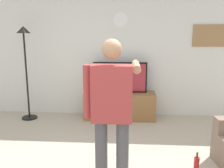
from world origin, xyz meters
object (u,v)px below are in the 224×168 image
tv_stand (120,106)px  person_standing_nearer_lamp (112,109)px  wall_clock (121,20)px  floor_lamp (25,54)px  television (120,77)px  framed_picture (212,36)px  beverage_bottle (196,167)px

tv_stand → person_standing_nearer_lamp: person_standing_nearer_lamp is taller
wall_clock → floor_lamp: 2.10m
television → framed_picture: (1.90, 0.25, 0.86)m
television → framed_picture: bearing=7.4°
tv_stand → beverage_bottle: size_ratio=4.41×
wall_clock → floor_lamp: bearing=-168.0°
wall_clock → floor_lamp: (-1.94, -0.41, -0.69)m
tv_stand → floor_lamp: size_ratio=0.77×
wall_clock → person_standing_nearer_lamp: size_ratio=0.17×
floor_lamp → person_standing_nearer_lamp: size_ratio=1.11×
television → beverage_bottle: (1.05, -2.16, -0.75)m
television → wall_clock: size_ratio=3.73×
television → person_standing_nearer_lamp: (-0.00, -2.51, 0.11)m
framed_picture → person_standing_nearer_lamp: 3.44m
tv_stand → beverage_bottle: tv_stand is taller
tv_stand → framed_picture: framed_picture is taller
wall_clock → beverage_bottle: wall_clock is taller
television → beverage_bottle: bearing=-64.1°
floor_lamp → beverage_bottle: bearing=-33.7°
beverage_bottle → floor_lamp: bearing=146.3°
tv_stand → framed_picture: bearing=8.8°
tv_stand → person_standing_nearer_lamp: 2.57m
person_standing_nearer_lamp → wall_clock: bearing=89.9°
floor_lamp → television: bearing=4.9°
person_standing_nearer_lamp → beverage_bottle: 1.40m
television → person_standing_nearer_lamp: size_ratio=0.64×
wall_clock → person_standing_nearer_lamp: wall_clock is taller
framed_picture → beverage_bottle: bearing=-109.6°
wall_clock → beverage_bottle: size_ratio=0.90×
tv_stand → beverage_bottle: 2.37m
television → floor_lamp: bearing=-175.1°
wall_clock → framed_picture: 1.93m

